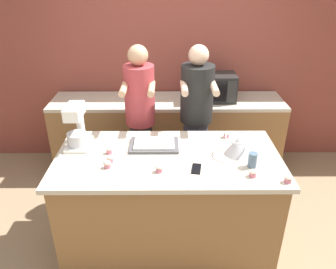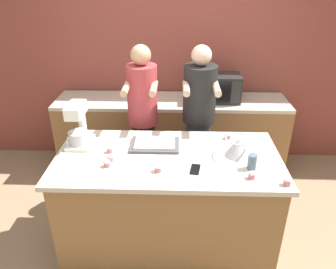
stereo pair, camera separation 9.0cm
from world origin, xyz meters
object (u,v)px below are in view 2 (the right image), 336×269
cell_phone (195,169)px  cupcake_6 (110,149)px  person_right (198,123)px  cupcake_4 (287,181)px  microwave_oven (218,88)px  cupcake_2 (158,168)px  cupcake_1 (110,158)px  drinking_glass (252,162)px  person_left (143,122)px  baking_tray (155,144)px  stand_mixer (79,127)px  cupcake_5 (107,163)px  cupcake_3 (252,175)px  cupcake_0 (228,135)px  mixing_bowl (238,146)px

cell_phone → cupcake_6: 0.76m
person_right → cupcake_6: size_ratio=28.20×
cupcake_4 → cell_phone: bearing=164.9°
microwave_oven → cupcake_2: microwave_oven is taller
cupcake_1 → drinking_glass: bearing=-3.7°
person_left → person_right: same height
cell_phone → cupcake_4: 0.68m
person_left → drinking_glass: bearing=-43.8°
baking_tray → drinking_glass: 0.86m
baking_tray → microwave_oven: size_ratio=0.83×
cupcake_4 → stand_mixer: bearing=161.3°
person_right → drinking_glass: size_ratio=13.86×
stand_mixer → cupcake_5: (0.31, -0.36, -0.14)m
person_left → cupcake_3: person_left is taller
stand_mixer → cupcake_2: 0.84m
person_right → cell_phone: 0.95m
cupcake_3 → cupcake_0: bearing=98.4°
cupcake_0 → microwave_oven: bearing=89.8°
person_left → drinking_glass: (0.95, -0.91, 0.09)m
baking_tray → cupcake_3: cupcake_3 is taller
cupcake_4 → cupcake_6: bearing=162.7°
person_right → microwave_oven: (0.25, 0.60, 0.18)m
person_right → cupcake_5: size_ratio=28.20×
baking_tray → microwave_oven: microwave_oven is taller
person_left → person_right: 0.58m
drinking_glass → cupcake_6: 1.18m
mixing_bowl → microwave_oven: 1.31m
person_right → stand_mixer: 1.23m
cupcake_1 → cupcake_4: size_ratio=1.00×
cell_phone → cupcake_6: cupcake_6 is taller
microwave_oven → drinking_glass: size_ratio=4.16×
person_left → cell_phone: person_left is taller
person_right → cell_phone: size_ratio=11.15×
cupcake_0 → cupcake_6: (-1.04, -0.29, 0.00)m
cupcake_6 → cupcake_5: bearing=-84.9°
mixing_bowl → cupcake_3: 0.34m
stand_mixer → microwave_oven: size_ratio=0.75×
mixing_bowl → baking_tray: size_ratio=0.54×
cupcake_2 → cupcake_5: size_ratio=1.00×
person_right → cupcake_5: (-0.77, -0.91, 0.07)m
stand_mixer → cupcake_2: stand_mixer is taller
microwave_oven → drinking_glass: 1.52m
cupcake_5 → person_right: bearing=49.8°
person_right → cupcake_4: bearing=-62.5°
drinking_glass → cupcake_0: 0.52m
mixing_bowl → cupcake_4: 0.51m
stand_mixer → drinking_glass: stand_mixer is taller
mixing_bowl → cupcake_0: bearing=97.9°
person_right → baking_tray: (-0.42, -0.57, 0.06)m
cupcake_0 → cupcake_2: (-0.61, -0.57, 0.00)m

